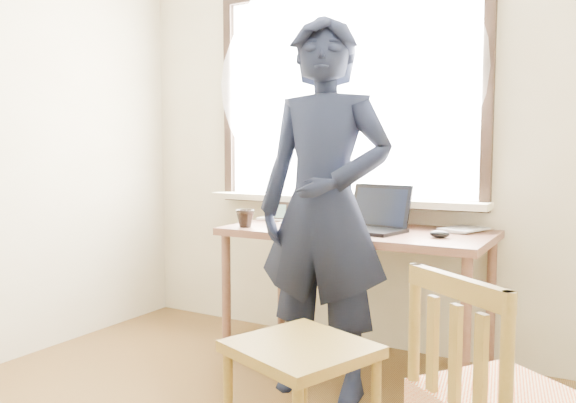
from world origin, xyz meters
The scene contains 12 objects.
room_shell centered at (-0.02, 0.20, 1.64)m, with size 3.52×4.02×2.61m.
desk centered at (0.04, 1.63, 0.71)m, with size 1.48×0.74×0.79m.
laptop centered at (0.15, 1.60, 0.85)m, with size 0.43×0.37×0.26m.
mug_white centered at (-0.04, 1.82, 0.85)m, with size 0.14×0.14×0.11m, color white.
mug_dark centered at (-0.55, 1.38, 0.84)m, with size 0.11×0.11×0.10m, color black.
mouse centered at (0.54, 1.53, 0.81)m, with size 0.10×0.07×0.04m, color black.
desk_clutter centered at (-0.24, 1.84, 0.82)m, with size 0.89×0.48×0.05m.
book_a centered at (-0.29, 1.80, 0.80)m, with size 0.18×0.24×0.02m, color white.
book_b centered at (0.51, 1.87, 0.80)m, with size 0.19×0.25×0.02m, color white.
picture_frame centered at (-0.53, 1.73, 0.85)m, with size 0.14×0.03×0.11m.
work_chair centered at (0.28, 0.53, 0.42)m, with size 0.61×0.60×0.49m.
person centered at (0.05, 1.21, 0.95)m, with size 0.69×0.45×1.89m, color black.
Camera 1 is at (1.29, -1.31, 1.22)m, focal length 35.00 mm.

